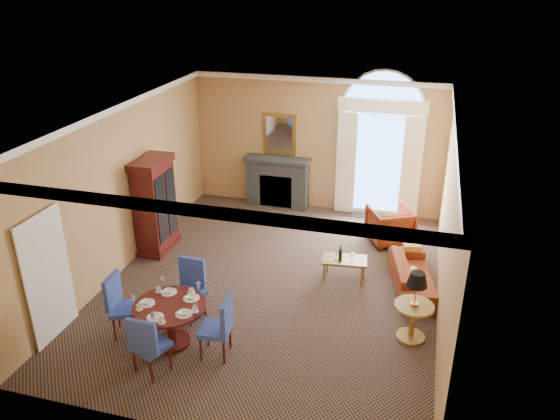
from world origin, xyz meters
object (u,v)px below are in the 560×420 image
(sofa, at_px, (414,275))
(coffee_table, at_px, (344,260))
(side_table, at_px, (415,299))
(armoire, at_px, (155,207))
(dining_table, at_px, (170,314))
(armchair, at_px, (390,225))

(sofa, relative_size, coffee_table, 2.03)
(sofa, relative_size, side_table, 1.52)
(armoire, relative_size, coffee_table, 2.26)
(dining_table, distance_m, side_table, 3.82)
(coffee_table, relative_size, side_table, 0.75)
(armchair, bearing_deg, dining_table, 28.55)
(coffee_table, xyz_separation_m, side_table, (1.34, -1.52, 0.34))
(dining_table, xyz_separation_m, coffee_table, (2.29, 2.66, -0.14))
(armoire, height_order, sofa, armoire)
(dining_table, xyz_separation_m, sofa, (3.59, 2.69, -0.28))
(armchair, bearing_deg, armoire, -8.58)
(armoire, xyz_separation_m, side_table, (5.32, -1.71, -0.23))
(armoire, bearing_deg, side_table, -17.78)
(sofa, xyz_separation_m, armchair, (-0.60, 1.77, 0.14))
(armoire, distance_m, armchair, 4.97)
(armoire, distance_m, sofa, 5.32)
(armoire, height_order, dining_table, armoire)
(sofa, distance_m, side_table, 1.62)
(dining_table, bearing_deg, side_table, 17.42)
(armoire, height_order, coffee_table, armoire)
(armoire, bearing_deg, dining_table, -59.43)
(armoire, relative_size, side_table, 1.69)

